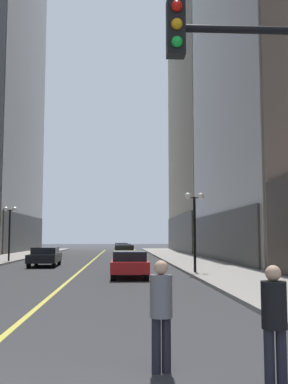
% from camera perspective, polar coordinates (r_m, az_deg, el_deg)
% --- Properties ---
extents(ground_plane, '(200.00, 200.00, 0.00)m').
position_cam_1_polar(ground_plane, '(38.23, -6.61, -8.64)').
color(ground_plane, '#38383A').
extents(sidewalk_right, '(4.50, 78.00, 0.15)m').
position_cam_1_polar(sidewalk_right, '(38.60, 5.85, -8.51)').
color(sidewalk_right, '#9E9991').
rests_on(sidewalk_right, ground).
extents(lane_centre_stripe, '(0.16, 70.00, 0.01)m').
position_cam_1_polar(lane_centre_stripe, '(38.23, -6.61, -8.64)').
color(lane_centre_stripe, '#E5D64C').
rests_on(lane_centre_stripe, ground).
extents(building_right_mid, '(11.81, 24.00, 33.25)m').
position_cam_1_polar(building_right_mid, '(42.66, 16.83, 14.52)').
color(building_right_mid, '#A8A399').
rests_on(building_right_mid, ground).
extents(building_right_far, '(12.46, 26.00, 54.01)m').
position_cam_1_polar(building_right_far, '(69.33, 9.44, 15.47)').
color(building_right_far, '#B7AD99').
rests_on(building_right_far, ground).
extents(car_red, '(1.84, 4.22, 1.32)m').
position_cam_1_polar(car_red, '(22.93, -1.82, -8.89)').
color(car_red, '#B21919').
rests_on(car_red, ground).
extents(car_black, '(2.02, 4.79, 1.32)m').
position_cam_1_polar(car_black, '(32.63, -12.25, -7.80)').
color(car_black, black).
rests_on(car_black, ground).
extents(car_yellow, '(2.07, 4.16, 1.32)m').
position_cam_1_polar(car_yellow, '(41.85, -2.41, -7.43)').
color(car_yellow, yellow).
rests_on(car_yellow, ground).
extents(car_blue, '(1.85, 4.20, 1.32)m').
position_cam_1_polar(car_blue, '(48.49, -2.58, -7.19)').
color(car_blue, navy).
rests_on(car_blue, ground).
extents(car_silver, '(1.73, 4.26, 1.32)m').
position_cam_1_polar(car_silver, '(56.85, -2.84, -6.96)').
color(car_silver, '#B7B7BC').
rests_on(car_silver, ground).
extents(pedestrian_in_grey_suit, '(0.41, 0.41, 1.66)m').
position_cam_1_polar(pedestrian_in_grey_suit, '(7.10, 2.16, -14.11)').
color(pedestrian_in_grey_suit, black).
rests_on(pedestrian_in_grey_suit, ground).
extents(pedestrian_in_black_coat, '(0.37, 0.37, 1.63)m').
position_cam_1_polar(pedestrian_in_black_coat, '(6.57, 15.95, -14.75)').
color(pedestrian_in_black_coat, black).
rests_on(pedestrian_in_black_coat, ground).
extents(street_lamp_left_far, '(1.06, 0.36, 4.43)m').
position_cam_1_polar(street_lamp_left_far, '(37.86, -16.40, -3.55)').
color(street_lamp_left_far, black).
rests_on(street_lamp_left_far, ground).
extents(street_lamp_right_mid, '(1.06, 0.36, 4.43)m').
position_cam_1_polar(street_lamp_right_mid, '(25.00, 6.31, -2.77)').
color(street_lamp_right_mid, black).
rests_on(street_lamp_right_mid, ground).
extents(fire_hydrant_right, '(0.28, 0.28, 0.80)m').
position_cam_1_polar(fire_hydrant_right, '(14.36, 15.79, -11.88)').
color(fire_hydrant_right, red).
rests_on(fire_hydrant_right, ground).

